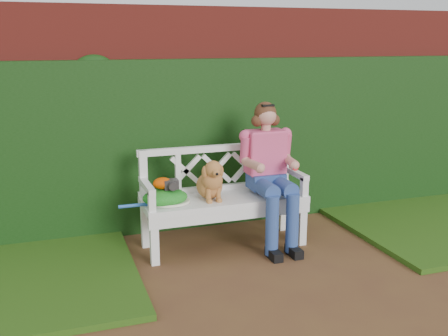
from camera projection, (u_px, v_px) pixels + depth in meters
name	position (u px, v px, depth m)	size (l,w,h in m)	color
ground	(295.00, 290.00, 4.04)	(60.00, 60.00, 0.00)	brown
brick_wall	(217.00, 116.00, 5.52)	(10.00, 0.30, 2.20)	maroon
ivy_hedge	(224.00, 143.00, 5.38)	(10.00, 0.18, 1.70)	#163A12
garden_bench	(224.00, 221.00, 4.86)	(1.58, 0.60, 0.48)	white
seated_woman	(267.00, 177.00, 4.88)	(0.54, 0.72, 1.27)	red
dog	(210.00, 179.00, 4.69)	(0.25, 0.34, 0.38)	#AB6825
tennis_racket	(167.00, 202.00, 4.59)	(0.66, 0.28, 0.03)	white
green_bag	(165.00, 197.00, 4.57)	(0.39, 0.31, 0.13)	#167821
camera_item	(171.00, 184.00, 4.56)	(0.13, 0.09, 0.08)	#282625
baseball_glove	(162.00, 183.00, 4.55)	(0.16, 0.12, 0.10)	#C03C00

